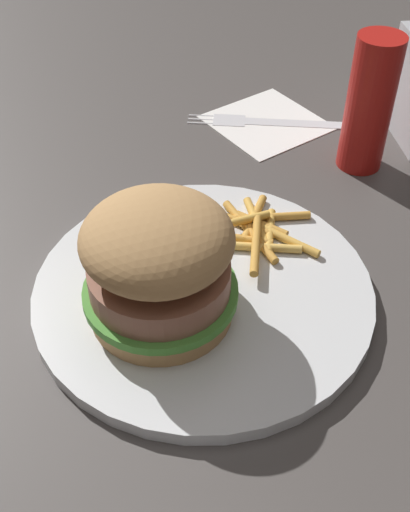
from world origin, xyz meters
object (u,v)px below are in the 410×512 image
fries_pile (254,230)px  ketchup_bottle (369,105)px  plate (205,290)px  napkin (266,122)px  fork (265,120)px  sandwich (159,264)px

fries_pile → ketchup_bottle: 0.17m
plate → fries_pile: size_ratio=2.36×
fries_pile → napkin: bearing=42.6°
plate → fork: size_ratio=1.97×
plate → fries_pile: fries_pile is taller
plate → sandwich: (-0.04, -0.00, 0.05)m
fries_pile → napkin: (0.15, 0.14, -0.02)m
plate → ketchup_bottle: size_ratio=2.00×
napkin → sandwich: bearing=-149.1°
napkin → plate: bearing=-144.5°
plate → sandwich: 0.07m
napkin → fork: (-0.00, 0.00, 0.00)m
fork → sandwich: bearing=-148.8°
plate → sandwich: bearing=-179.6°
plate → napkin: 0.27m
fries_pile → fork: (0.15, 0.14, -0.01)m
sandwich → fork: size_ratio=0.84×
fries_pile → napkin: size_ratio=1.02×
sandwich → napkin: size_ratio=1.03×
plate → ketchup_bottle: bearing=9.9°
napkin → ketchup_bottle: (0.02, -0.12, 0.06)m
sandwich → fries_pile: sandwich is taller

